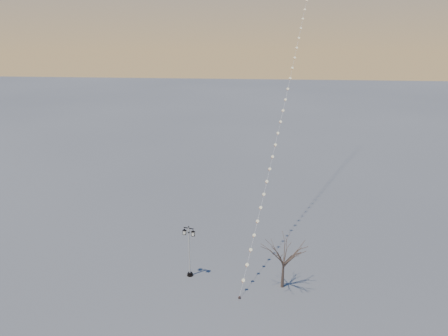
# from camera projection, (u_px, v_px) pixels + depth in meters

# --- Properties ---
(ground) EXTENTS (300.00, 300.00, 0.00)m
(ground) POSITION_uv_depth(u_px,v_px,m) (222.00, 291.00, 34.53)
(ground) COLOR #535455
(ground) RESTS_ON ground
(street_lamp) EXTENTS (1.22, 0.64, 4.91)m
(street_lamp) POSITION_uv_depth(u_px,v_px,m) (189.00, 249.00, 35.84)
(street_lamp) COLOR black
(street_lamp) RESTS_ON ground
(bare_tree) EXTENTS (2.71, 2.71, 4.50)m
(bare_tree) POSITION_uv_depth(u_px,v_px,m) (284.00, 255.00, 34.11)
(bare_tree) COLOR #4A392E
(bare_tree) RESTS_ON ground
(kite_train) EXTENTS (10.51, 40.54, 39.05)m
(kite_train) POSITION_uv_depth(u_px,v_px,m) (295.00, 43.00, 45.68)
(kite_train) COLOR #34241E
(kite_train) RESTS_ON ground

